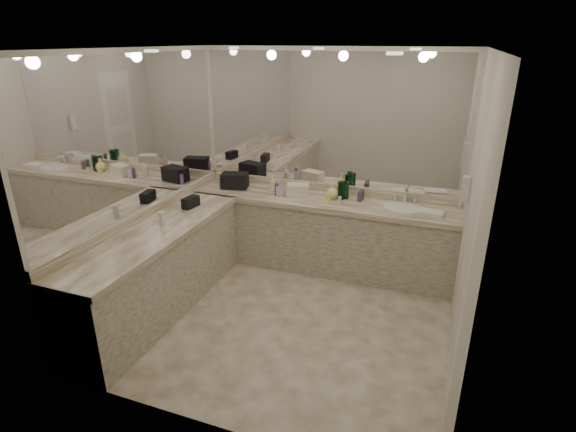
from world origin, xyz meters
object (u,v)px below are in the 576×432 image
at_px(sink, 402,209).
at_px(cream_cosmetic_case, 298,190).
at_px(black_toiletry_bag, 235,181).
at_px(soap_bottle_a, 273,184).
at_px(hand_towel, 431,213).
at_px(soap_bottle_c, 333,191).
at_px(soap_bottle_b, 280,188).
at_px(wall_phone, 465,189).

xyz_separation_m(sink, cream_cosmetic_case, (-1.24, -0.02, 0.08)).
bearing_deg(black_toiletry_bag, soap_bottle_a, 3.72).
bearing_deg(sink, hand_towel, -16.65).
relative_size(sink, black_toiletry_bag, 1.35).
relative_size(soap_bottle_a, soap_bottle_c, 1.08).
distance_m(sink, soap_bottle_c, 0.83).
height_order(cream_cosmetic_case, soap_bottle_c, soap_bottle_c).
height_order(black_toiletry_bag, soap_bottle_c, soap_bottle_c).
xyz_separation_m(black_toiletry_bag, soap_bottle_a, (0.51, 0.03, 0.01)).
relative_size(soap_bottle_a, soap_bottle_b, 1.07).
relative_size(wall_phone, cream_cosmetic_case, 0.91).
height_order(cream_cosmetic_case, hand_towel, cream_cosmetic_case).
distance_m(sink, black_toiletry_bag, 2.10).
bearing_deg(soap_bottle_a, sink, -1.75).
xyz_separation_m(cream_cosmetic_case, soap_bottle_c, (0.42, 0.07, 0.02)).
bearing_deg(soap_bottle_c, soap_bottle_b, -169.48).
relative_size(cream_cosmetic_case, soap_bottle_b, 1.37).
bearing_deg(black_toiletry_bag, soap_bottle_b, -6.85).
bearing_deg(wall_phone, soap_bottle_a, 165.97).
bearing_deg(hand_towel, black_toiletry_bag, 177.38).
bearing_deg(soap_bottle_a, wall_phone, -14.03).
xyz_separation_m(black_toiletry_bag, hand_towel, (2.42, -0.11, -0.07)).
distance_m(black_toiletry_bag, cream_cosmetic_case, 0.86).
relative_size(sink, cream_cosmetic_case, 1.67).
distance_m(black_toiletry_bag, hand_towel, 2.42).
xyz_separation_m(wall_phone, soap_bottle_c, (-1.43, 0.56, -0.36)).
xyz_separation_m(black_toiletry_bag, soap_bottle_b, (0.64, -0.08, 0.00)).
height_order(soap_bottle_a, soap_bottle_c, soap_bottle_a).
bearing_deg(soap_bottle_c, wall_phone, -21.26).
bearing_deg(sink, cream_cosmetic_case, -179.13).
distance_m(hand_towel, soap_bottle_a, 1.91).
distance_m(sink, soap_bottle_a, 1.59).
bearing_deg(cream_cosmetic_case, soap_bottle_b, 173.69).
distance_m(wall_phone, soap_bottle_a, 2.29).
xyz_separation_m(sink, wall_phone, (0.61, -0.50, 0.46)).
bearing_deg(sink, soap_bottle_b, -177.57).
height_order(sink, hand_towel, hand_towel).
height_order(soap_bottle_b, soap_bottle_c, soap_bottle_b).
xyz_separation_m(soap_bottle_a, soap_bottle_b, (0.13, -0.11, -0.01)).
bearing_deg(black_toiletry_bag, wall_phone, -10.80).
xyz_separation_m(hand_towel, soap_bottle_b, (-1.77, 0.03, 0.07)).
relative_size(black_toiletry_bag, soap_bottle_a, 1.60).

